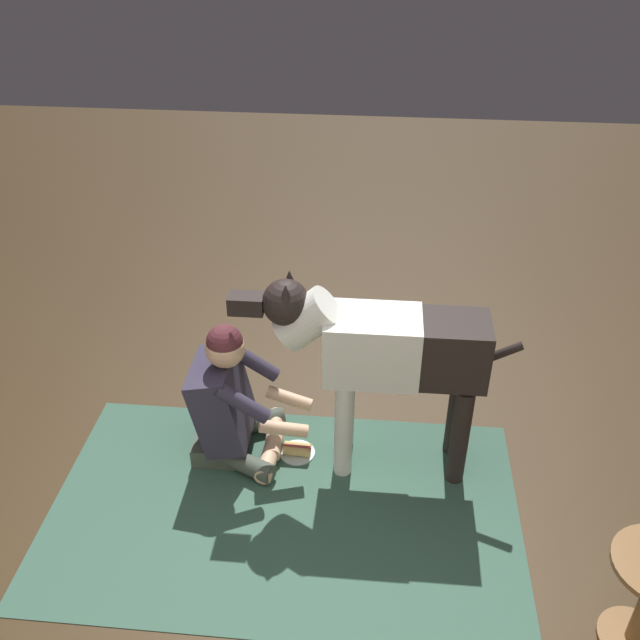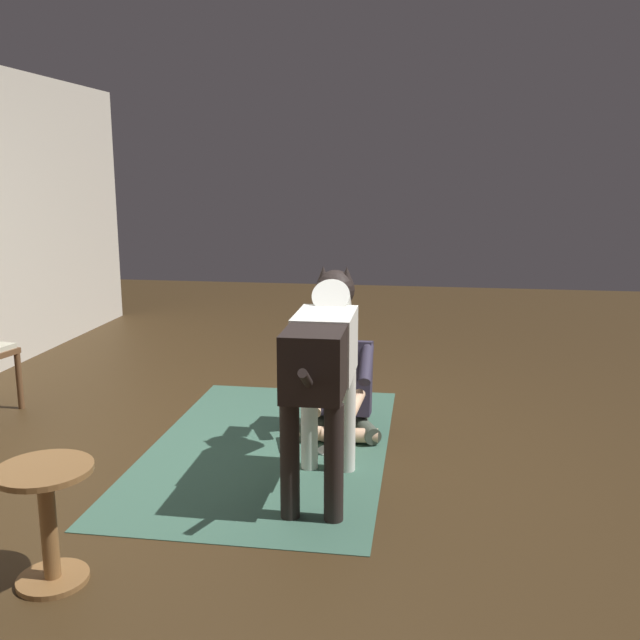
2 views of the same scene
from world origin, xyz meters
The scene contains 5 objects.
ground_plane centered at (0.00, 0.00, 0.00)m, with size 13.31×13.31×0.00m, color #362614.
area_rug centered at (0.00, -0.01, 0.00)m, with size 2.43×1.48×0.01m, color #375B4A.
person_sitting_on_floor centered at (0.34, -0.43, 0.35)m, with size 0.66×0.58×0.85m.
large_dog centered at (-0.47, -0.43, 0.75)m, with size 1.47×0.32×1.16m.
hot_dog_on_plate centered at (-0.02, -0.43, 0.03)m, with size 0.20×0.20×0.06m.
Camera 1 is at (-0.42, 2.46, 2.86)m, focal length 39.44 mm.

